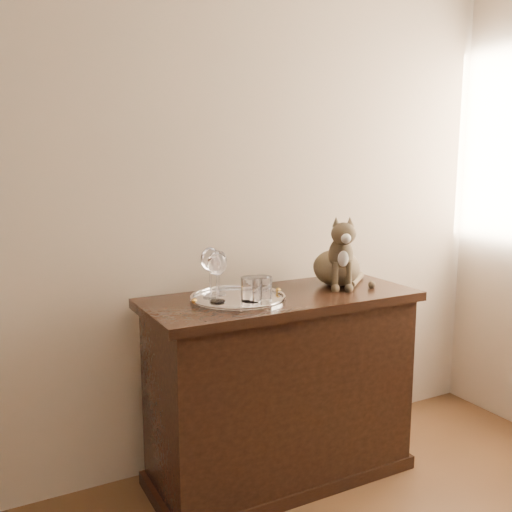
{
  "coord_description": "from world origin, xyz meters",
  "views": [
    {
      "loc": [
        -0.62,
        -0.12,
        1.44
      ],
      "look_at": [
        0.48,
        1.95,
        1.03
      ],
      "focal_mm": 40.0,
      "sensor_mm": 36.0,
      "label": 1
    }
  ],
  "objects_px": {
    "wine_glass_a": "(210,272)",
    "cat": "(337,250)",
    "tray": "(238,299)",
    "wine_glass_c": "(217,277)",
    "wine_glass_b": "(219,273)",
    "sideboard": "(281,388)",
    "tumbler_a": "(262,288)",
    "tumbler_b": "(251,289)"
  },
  "relations": [
    {
      "from": "tray",
      "to": "wine_glass_c",
      "type": "height_order",
      "value": "wine_glass_c"
    },
    {
      "from": "sideboard",
      "to": "tray",
      "type": "relative_size",
      "value": 3.0
    },
    {
      "from": "tray",
      "to": "wine_glass_b",
      "type": "distance_m",
      "value": 0.14
    },
    {
      "from": "tumbler_b",
      "to": "cat",
      "type": "xyz_separation_m",
      "value": [
        0.5,
        0.11,
        0.11
      ]
    },
    {
      "from": "wine_glass_b",
      "to": "sideboard",
      "type": "bearing_deg",
      "value": -25.16
    },
    {
      "from": "wine_glass_b",
      "to": "wine_glass_c",
      "type": "xyz_separation_m",
      "value": [
        -0.06,
        -0.12,
        0.01
      ]
    },
    {
      "from": "sideboard",
      "to": "tumbler_a",
      "type": "bearing_deg",
      "value": -157.91
    },
    {
      "from": "wine_glass_b",
      "to": "cat",
      "type": "xyz_separation_m",
      "value": [
        0.57,
        -0.06,
        0.06
      ]
    },
    {
      "from": "tray",
      "to": "cat",
      "type": "distance_m",
      "value": 0.55
    },
    {
      "from": "sideboard",
      "to": "wine_glass_b",
      "type": "bearing_deg",
      "value": 154.84
    },
    {
      "from": "tumbler_a",
      "to": "tray",
      "type": "bearing_deg",
      "value": 138.76
    },
    {
      "from": "cat",
      "to": "wine_glass_b",
      "type": "bearing_deg",
      "value": -162.77
    },
    {
      "from": "tray",
      "to": "wine_glass_a",
      "type": "bearing_deg",
      "value": 142.94
    },
    {
      "from": "sideboard",
      "to": "cat",
      "type": "relative_size",
      "value": 3.62
    },
    {
      "from": "wine_glass_b",
      "to": "tumbler_b",
      "type": "distance_m",
      "value": 0.19
    },
    {
      "from": "wine_glass_b",
      "to": "wine_glass_c",
      "type": "bearing_deg",
      "value": -117.02
    },
    {
      "from": "wine_glass_c",
      "to": "tumbler_b",
      "type": "relative_size",
      "value": 2.12
    },
    {
      "from": "wine_glass_b",
      "to": "tumbler_a",
      "type": "height_order",
      "value": "wine_glass_b"
    },
    {
      "from": "wine_glass_a",
      "to": "wine_glass_c",
      "type": "relative_size",
      "value": 1.01
    },
    {
      "from": "sideboard",
      "to": "tumbler_a",
      "type": "distance_m",
      "value": 0.5
    },
    {
      "from": "wine_glass_b",
      "to": "tumbler_b",
      "type": "relative_size",
      "value": 1.92
    },
    {
      "from": "tray",
      "to": "wine_glass_c",
      "type": "relative_size",
      "value": 1.92
    },
    {
      "from": "sideboard",
      "to": "wine_glass_b",
      "type": "height_order",
      "value": "wine_glass_b"
    },
    {
      "from": "sideboard",
      "to": "tumbler_b",
      "type": "relative_size",
      "value": 12.17
    },
    {
      "from": "wine_glass_c",
      "to": "wine_glass_a",
      "type": "bearing_deg",
      "value": 84.12
    },
    {
      "from": "wine_glass_a",
      "to": "tumbler_b",
      "type": "relative_size",
      "value": 2.14
    },
    {
      "from": "wine_glass_c",
      "to": "wine_glass_b",
      "type": "bearing_deg",
      "value": 62.98
    },
    {
      "from": "tumbler_a",
      "to": "wine_glass_b",
      "type": "bearing_deg",
      "value": 126.08
    },
    {
      "from": "wine_glass_a",
      "to": "cat",
      "type": "distance_m",
      "value": 0.62
    },
    {
      "from": "sideboard",
      "to": "wine_glass_b",
      "type": "relative_size",
      "value": 6.34
    },
    {
      "from": "tray",
      "to": "wine_glass_c",
      "type": "xyz_separation_m",
      "value": [
        -0.1,
        -0.02,
        0.11
      ]
    },
    {
      "from": "wine_glass_a",
      "to": "wine_glass_b",
      "type": "distance_m",
      "value": 0.06
    },
    {
      "from": "wine_glass_c",
      "to": "tumbler_b",
      "type": "height_order",
      "value": "wine_glass_c"
    },
    {
      "from": "tray",
      "to": "cat",
      "type": "height_order",
      "value": "cat"
    },
    {
      "from": "wine_glass_a",
      "to": "wine_glass_c",
      "type": "distance_m",
      "value": 0.09
    },
    {
      "from": "sideboard",
      "to": "wine_glass_b",
      "type": "xyz_separation_m",
      "value": [
        -0.24,
        0.11,
        0.53
      ]
    },
    {
      "from": "wine_glass_a",
      "to": "wine_glass_c",
      "type": "height_order",
      "value": "wine_glass_a"
    },
    {
      "from": "cat",
      "to": "wine_glass_a",
      "type": "bearing_deg",
      "value": -159.81
    },
    {
      "from": "wine_glass_c",
      "to": "tumbler_b",
      "type": "bearing_deg",
      "value": -22.42
    },
    {
      "from": "tumbler_a",
      "to": "wine_glass_a",
      "type": "bearing_deg",
      "value": 140.99
    },
    {
      "from": "tray",
      "to": "tumbler_a",
      "type": "bearing_deg",
      "value": -41.24
    },
    {
      "from": "wine_glass_c",
      "to": "tumbler_a",
      "type": "bearing_deg",
      "value": -14.87
    }
  ]
}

